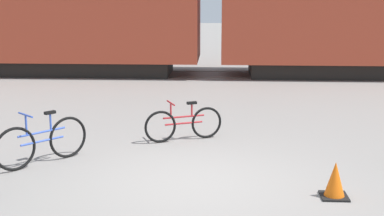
# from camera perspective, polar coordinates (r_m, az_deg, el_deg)

# --- Properties ---
(ground_plane) EXTENTS (80.00, 80.00, 0.00)m
(ground_plane) POSITION_cam_1_polar(r_m,az_deg,el_deg) (8.66, 0.44, -7.92)
(ground_plane) COLOR gray
(rail_near) EXTENTS (65.84, 0.07, 0.01)m
(rail_near) POSITION_cam_1_polar(r_m,az_deg,el_deg) (18.58, 1.87, 3.26)
(rail_near) COLOR #4C4238
(rail_near) RESTS_ON ground_plane
(rail_far) EXTENTS (65.84, 0.07, 0.01)m
(rail_far) POSITION_cam_1_polar(r_m,az_deg,el_deg) (20.00, 1.96, 3.93)
(rail_far) COLOR #4C4238
(rail_far) RESTS_ON ground_plane
(bicycle_blue) EXTENTS (1.24, 1.37, 0.95)m
(bicycle_blue) POSITION_cam_1_polar(r_m,az_deg,el_deg) (9.78, -15.67, -3.49)
(bicycle_blue) COLOR black
(bicycle_blue) RESTS_ON ground_plane
(bicycle_maroon) EXTENTS (1.54, 0.69, 0.82)m
(bicycle_maroon) POSITION_cam_1_polar(r_m,az_deg,el_deg) (10.87, -0.89, -1.68)
(bicycle_maroon) COLOR black
(bicycle_maroon) RESTS_ON ground_plane
(traffic_cone) EXTENTS (0.40, 0.40, 0.55)m
(traffic_cone) POSITION_cam_1_polar(r_m,az_deg,el_deg) (8.26, 15.00, -7.53)
(traffic_cone) COLOR black
(traffic_cone) RESTS_ON ground_plane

